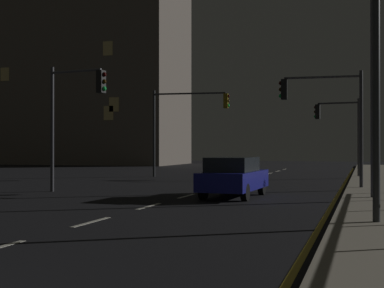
{
  "coord_description": "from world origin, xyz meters",
  "views": [
    {
      "loc": [
        6.82,
        -3.9,
        1.96
      ],
      "look_at": [
        -1.12,
        21.29,
        2.11
      ],
      "focal_mm": 51.55,
      "sensor_mm": 36.0,
      "label": 1
    }
  ],
  "objects_px": {
    "street_lamp_corner": "(362,20)",
    "traffic_light_far_center": "(339,122)",
    "street_lamp_across_street": "(379,59)",
    "traffic_light_mid_left": "(325,106)",
    "traffic_light_mid_right": "(186,115)",
    "car": "(234,176)",
    "building_distant": "(81,58)",
    "traffic_light_overhead_east": "(74,104)"
  },
  "relations": [
    {
      "from": "traffic_light_mid_left",
      "to": "traffic_light_mid_right",
      "type": "height_order",
      "value": "traffic_light_mid_right"
    },
    {
      "from": "street_lamp_across_street",
      "to": "building_distant",
      "type": "relative_size",
      "value": 0.34
    },
    {
      "from": "traffic_light_far_center",
      "to": "street_lamp_across_street",
      "type": "distance_m",
      "value": 15.59
    },
    {
      "from": "traffic_light_mid_right",
      "to": "traffic_light_overhead_east",
      "type": "bearing_deg",
      "value": -93.57
    },
    {
      "from": "building_distant",
      "to": "traffic_light_far_center",
      "type": "bearing_deg",
      "value": -35.61
    },
    {
      "from": "street_lamp_corner",
      "to": "car",
      "type": "bearing_deg",
      "value": 125.67
    },
    {
      "from": "traffic_light_far_center",
      "to": "building_distant",
      "type": "bearing_deg",
      "value": 144.39
    },
    {
      "from": "traffic_light_overhead_east",
      "to": "building_distant",
      "type": "relative_size",
      "value": 0.22
    },
    {
      "from": "traffic_light_mid_right",
      "to": "street_lamp_across_street",
      "type": "relative_size",
      "value": 0.68
    },
    {
      "from": "traffic_light_mid_left",
      "to": "street_lamp_corner",
      "type": "distance_m",
      "value": 11.94
    },
    {
      "from": "street_lamp_across_street",
      "to": "street_lamp_corner",
      "type": "distance_m",
      "value": 6.68
    },
    {
      "from": "street_lamp_across_street",
      "to": "traffic_light_overhead_east",
      "type": "bearing_deg",
      "value": 178.77
    },
    {
      "from": "traffic_light_overhead_east",
      "to": "traffic_light_far_center",
      "type": "bearing_deg",
      "value": 55.42
    },
    {
      "from": "street_lamp_across_street",
      "to": "building_distant",
      "type": "distance_m",
      "value": 49.92
    },
    {
      "from": "street_lamp_across_street",
      "to": "street_lamp_corner",
      "type": "height_order",
      "value": "street_lamp_across_street"
    },
    {
      "from": "traffic_light_mid_left",
      "to": "traffic_light_mid_right",
      "type": "bearing_deg",
      "value": 138.77
    },
    {
      "from": "car",
      "to": "building_distant",
      "type": "xyz_separation_m",
      "value": [
        -27.13,
        37.06,
        11.73
      ]
    },
    {
      "from": "traffic_light_mid_left",
      "to": "street_lamp_corner",
      "type": "xyz_separation_m",
      "value": [
        1.71,
        -11.76,
        1.24
      ]
    },
    {
      "from": "traffic_light_far_center",
      "to": "street_lamp_across_street",
      "type": "relative_size",
      "value": 0.58
    },
    {
      "from": "street_lamp_corner",
      "to": "traffic_light_far_center",
      "type": "bearing_deg",
      "value": 94.02
    },
    {
      "from": "car",
      "to": "building_distant",
      "type": "distance_m",
      "value": 47.4
    },
    {
      "from": "car",
      "to": "traffic_light_mid_right",
      "type": "distance_m",
      "value": 15.06
    },
    {
      "from": "traffic_light_far_center",
      "to": "street_lamp_across_street",
      "type": "bearing_deg",
      "value": -82.2
    },
    {
      "from": "building_distant",
      "to": "traffic_light_overhead_east",
      "type": "bearing_deg",
      "value": -61.51
    },
    {
      "from": "traffic_light_mid_right",
      "to": "street_lamp_across_street",
      "type": "height_order",
      "value": "street_lamp_across_street"
    },
    {
      "from": "traffic_light_mid_left",
      "to": "traffic_light_far_center",
      "type": "relative_size",
      "value": 1.08
    },
    {
      "from": "car",
      "to": "traffic_light_far_center",
      "type": "bearing_deg",
      "value": 77.85
    },
    {
      "from": "traffic_light_mid_right",
      "to": "traffic_light_far_center",
      "type": "xyz_separation_m",
      "value": [
        9.59,
        2.0,
        -0.55
      ]
    },
    {
      "from": "traffic_light_overhead_east",
      "to": "car",
      "type": "bearing_deg",
      "value": -1.5
    },
    {
      "from": "car",
      "to": "traffic_light_overhead_east",
      "type": "distance_m",
      "value": 7.72
    },
    {
      "from": "traffic_light_mid_left",
      "to": "street_lamp_across_street",
      "type": "distance_m",
      "value": 5.73
    },
    {
      "from": "car",
      "to": "traffic_light_overhead_east",
      "type": "height_order",
      "value": "traffic_light_overhead_east"
    },
    {
      "from": "traffic_light_mid_left",
      "to": "street_lamp_across_street",
      "type": "relative_size",
      "value": 0.63
    },
    {
      "from": "traffic_light_mid_right",
      "to": "traffic_light_overhead_east",
      "type": "xyz_separation_m",
      "value": [
        -0.82,
        -13.09,
        -0.28
      ]
    },
    {
      "from": "street_lamp_across_street",
      "to": "building_distant",
      "type": "height_order",
      "value": "building_distant"
    },
    {
      "from": "traffic_light_far_center",
      "to": "street_lamp_corner",
      "type": "xyz_separation_m",
      "value": [
        1.55,
        -22.02,
        1.57
      ]
    },
    {
      "from": "traffic_light_mid_left",
      "to": "street_lamp_corner",
      "type": "relative_size",
      "value": 0.64
    },
    {
      "from": "traffic_light_mid_right",
      "to": "street_lamp_across_street",
      "type": "bearing_deg",
      "value": -48.82
    },
    {
      "from": "traffic_light_far_center",
      "to": "traffic_light_mid_right",
      "type": "bearing_deg",
      "value": -168.23
    },
    {
      "from": "car",
      "to": "street_lamp_across_street",
      "type": "height_order",
      "value": "street_lamp_across_street"
    },
    {
      "from": "traffic_light_mid_left",
      "to": "building_distant",
      "type": "distance_m",
      "value": 44.91
    },
    {
      "from": "traffic_light_overhead_east",
      "to": "street_lamp_across_street",
      "type": "relative_size",
      "value": 0.65
    }
  ]
}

